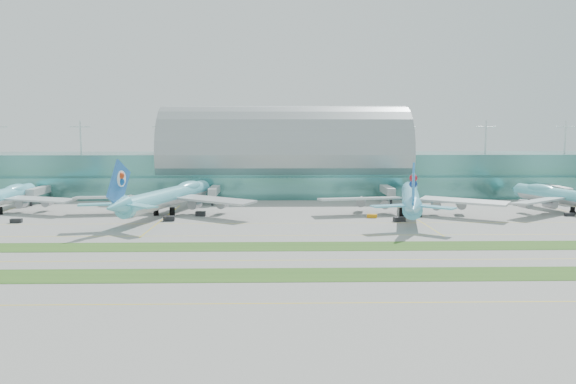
{
  "coord_description": "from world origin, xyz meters",
  "views": [
    {
      "loc": [
        -4.42,
        -147.71,
        31.68
      ],
      "look_at": [
        0.0,
        55.0,
        9.0
      ],
      "focal_mm": 35.0,
      "sensor_mm": 36.0,
      "label": 1
    }
  ],
  "objects_px": {
    "terminal": "(285,165)",
    "airliner_b": "(169,196)",
    "airliner_c": "(411,197)",
    "airliner_d": "(571,197)"
  },
  "relations": [
    {
      "from": "terminal",
      "to": "airliner_b",
      "type": "bearing_deg",
      "value": -123.79
    },
    {
      "from": "airliner_c",
      "to": "airliner_d",
      "type": "relative_size",
      "value": 1.1
    },
    {
      "from": "airliner_b",
      "to": "airliner_d",
      "type": "bearing_deg",
      "value": 14.34
    },
    {
      "from": "airliner_d",
      "to": "airliner_c",
      "type": "bearing_deg",
      "value": 168.22
    },
    {
      "from": "terminal",
      "to": "airliner_b",
      "type": "xyz_separation_m",
      "value": [
        -44.49,
        -66.49,
        -7.3
      ]
    },
    {
      "from": "airliner_c",
      "to": "airliner_d",
      "type": "bearing_deg",
      "value": 15.84
    },
    {
      "from": "terminal",
      "to": "airliner_c",
      "type": "xyz_separation_m",
      "value": [
        45.71,
        -70.58,
        -7.59
      ]
    },
    {
      "from": "terminal",
      "to": "airliner_d",
      "type": "height_order",
      "value": "terminal"
    },
    {
      "from": "terminal",
      "to": "airliner_b",
      "type": "distance_m",
      "value": 80.34
    },
    {
      "from": "terminal",
      "to": "airliner_b",
      "type": "relative_size",
      "value": 4.23
    }
  ]
}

